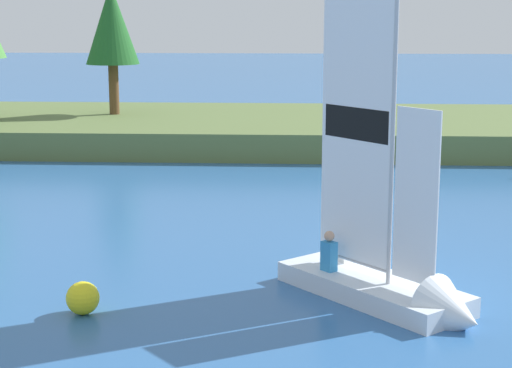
{
  "coord_description": "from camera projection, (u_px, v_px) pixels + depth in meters",
  "views": [
    {
      "loc": [
        3.48,
        -6.28,
        5.29
      ],
      "look_at": [
        2.43,
        13.57,
        1.2
      ],
      "focal_mm": 59.56,
      "sensor_mm": 36.0,
      "label": 1
    }
  ],
  "objects": [
    {
      "name": "shoreline_tree_centre",
      "position": [
        112.0,
        25.0,
        34.66
      ],
      "size": [
        2.19,
        2.19,
        5.32
      ],
      "color": "brown",
      "rests_on": "shore_bank"
    },
    {
      "name": "sailboat",
      "position": [
        401.0,
        282.0,
        15.26
      ],
      "size": [
        3.86,
        4.13,
        6.77
      ],
      "rotation": [
        0.0,
        0.0,
        -0.85
      ],
      "color": "silver",
      "rests_on": "ground"
    },
    {
      "name": "channel_buoy",
      "position": [
        83.0,
        298.0,
        14.98
      ],
      "size": [
        0.59,
        0.59,
        0.59
      ],
      "primitive_type": "sphere",
      "color": "yellow",
      "rests_on": "ground"
    },
    {
      "name": "shore_bank",
      "position": [
        216.0,
        129.0,
        34.76
      ],
      "size": [
        80.0,
        10.27,
        1.02
      ],
      "primitive_type": "cube",
      "color": "#5B703D",
      "rests_on": "ground"
    }
  ]
}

